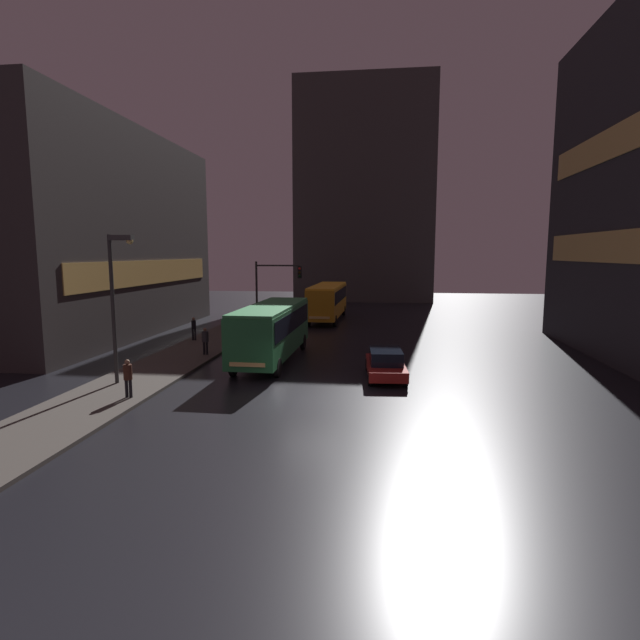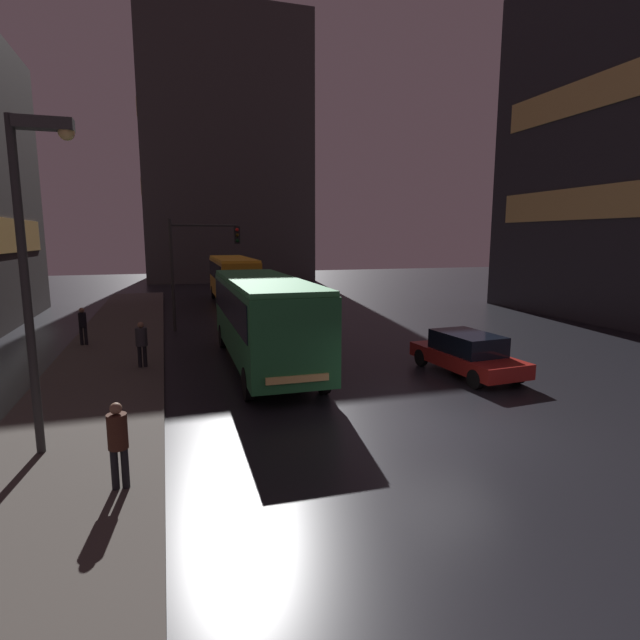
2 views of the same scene
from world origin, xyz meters
TOP-DOWN VIEW (x-y plane):
  - ground_plane at (0.00, 0.00)m, footprint 120.00×120.00m
  - sidewalk_left at (-9.00, 10.00)m, footprint 4.00×48.00m
  - building_far_backdrop at (0.39, 49.22)m, footprint 18.07×12.00m
  - bus_near at (-3.38, 7.49)m, footprint 2.75×10.49m
  - bus_far at (-2.11, 25.69)m, footprint 2.76×10.87m
  - car_taxi at (3.25, 4.27)m, footprint 2.18×4.67m
  - pedestrian_near at (-7.78, -1.14)m, footprint 0.51×0.51m
  - pedestrian_mid at (-7.72, 8.14)m, footprint 0.57×0.57m
  - pedestrian_far at (-10.32, 12.93)m, footprint 0.45×0.45m
  - traffic_light_main at (-5.15, 15.85)m, footprint 3.55×0.35m
  - street_lamp_sidewalk at (-9.33, 1.09)m, footprint 1.25×0.36m

SIDE VIEW (x-z plane):
  - ground_plane at x=0.00m, z-range 0.00..0.00m
  - sidewalk_left at x=-9.00m, z-range 0.00..0.15m
  - car_taxi at x=3.25m, z-range 0.02..1.50m
  - pedestrian_far at x=-10.32m, z-range 0.27..1.91m
  - pedestrian_near at x=-7.78m, z-range 0.30..1.97m
  - pedestrian_mid at x=-7.72m, z-range 0.32..1.98m
  - bus_near at x=-3.38m, z-range 0.39..3.71m
  - bus_far at x=-2.11m, z-range 0.39..3.76m
  - traffic_light_main at x=-5.15m, z-range 1.05..6.77m
  - street_lamp_sidewalk at x=-9.33m, z-range 1.35..8.40m
  - building_far_backdrop at x=0.39m, z-range 0.00..28.39m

